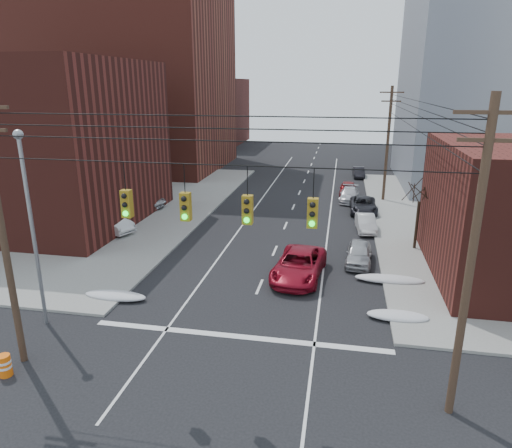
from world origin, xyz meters
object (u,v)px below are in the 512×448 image
at_px(parked_car_b, 366,223).
at_px(parked_car_c, 363,205).
at_px(lot_car_c, 40,223).
at_px(lot_car_b, 139,200).
at_px(red_pickup, 299,265).
at_px(construction_barrel, 5,365).
at_px(parked_car_d, 349,195).
at_px(parked_car_e, 348,189).
at_px(parked_car_a, 359,253).
at_px(parked_car_f, 359,172).
at_px(lot_car_d, 88,202).
at_px(lot_car_a, 107,222).

height_order(parked_car_b, parked_car_c, parked_car_c).
bearing_deg(parked_car_c, lot_car_c, -158.34).
bearing_deg(lot_car_b, red_pickup, -121.49).
bearing_deg(parked_car_b, parked_car_c, 85.32).
distance_m(lot_car_b, construction_barrel, 25.45).
xyz_separation_m(red_pickup, lot_car_c, (-20.78, 5.02, -0.04)).
bearing_deg(parked_car_d, parked_car_e, 96.42).
bearing_deg(parked_car_a, parked_car_e, 96.09).
bearing_deg(parked_car_d, lot_car_b, -158.53).
bearing_deg(lot_car_b, parked_car_d, -64.17).
relative_size(red_pickup, parked_car_f, 1.53).
relative_size(red_pickup, parked_car_e, 1.41).
height_order(parked_car_b, lot_car_b, lot_car_b).
distance_m(parked_car_b, lot_car_d, 24.63).
relative_size(parked_car_b, lot_car_a, 0.83).
xyz_separation_m(parked_car_e, parked_car_f, (1.35, 9.97, -0.08)).
xyz_separation_m(parked_car_c, construction_barrel, (-14.90, -27.25, -0.23)).
distance_m(lot_car_d, construction_barrel, 24.98).
xyz_separation_m(parked_car_e, lot_car_b, (-19.14, -9.01, 0.17)).
bearing_deg(lot_car_d, parked_car_f, -35.27).
relative_size(parked_car_a, parked_car_b, 1.03).
bearing_deg(parked_car_b, parked_car_d, 92.57).
bearing_deg(lot_car_b, construction_barrel, -160.01).
xyz_separation_m(parked_car_c, lot_car_a, (-19.74, -9.78, 0.23)).
bearing_deg(lot_car_a, lot_car_d, 63.48).
xyz_separation_m(parked_car_f, lot_car_a, (-19.73, -26.34, 0.30)).
distance_m(parked_car_c, lot_car_c, 27.17).
height_order(parked_car_b, lot_car_c, lot_car_c).
bearing_deg(construction_barrel, parked_car_f, 71.22).
relative_size(parked_car_f, lot_car_d, 0.83).
xyz_separation_m(lot_car_a, lot_car_c, (-5.37, -0.62, -0.15)).
bearing_deg(construction_barrel, parked_car_a, 46.24).
bearing_deg(parked_car_b, lot_car_c, -173.43).
bearing_deg(lot_car_a, parked_car_b, -55.29).
bearing_deg(red_pickup, lot_car_b, 146.73).
height_order(parked_car_a, construction_barrel, parked_car_a).
distance_m(parked_car_e, lot_car_b, 21.16).
height_order(parked_car_e, lot_car_b, lot_car_b).
distance_m(red_pickup, construction_barrel, 15.87).
distance_m(red_pickup, lot_car_b, 20.75).
bearing_deg(lot_car_d, parked_car_d, -55.99).
bearing_deg(red_pickup, lot_car_d, 156.62).
distance_m(red_pickup, parked_car_c, 16.01).
distance_m(lot_car_a, lot_car_d, 7.37).
bearing_deg(parked_car_d, parked_car_b, -79.83).
distance_m(parked_car_a, parked_car_d, 16.50).
height_order(parked_car_b, parked_car_d, parked_car_d).
distance_m(parked_car_b, parked_car_d, 9.53).
relative_size(parked_car_f, lot_car_b, 0.73).
relative_size(red_pickup, lot_car_b, 1.12).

